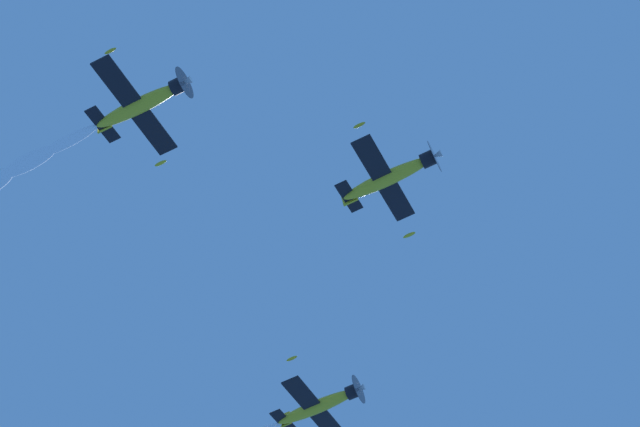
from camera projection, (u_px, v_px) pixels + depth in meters
name	position (u px, v px, depth m)	size (l,w,h in m)	color
airplane_lead	(390.00, 177.00, 75.66)	(8.49, 8.66, 4.54)	gold
airplane_left_wingman	(320.00, 406.00, 84.68)	(8.65, 8.66, 4.13)	gold
airplane_right_wingman	(142.00, 104.00, 74.20)	(8.73, 8.63, 3.84)	gold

